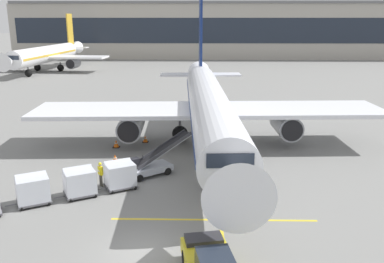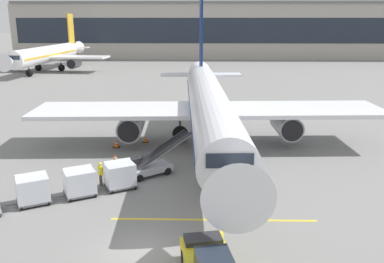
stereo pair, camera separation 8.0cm
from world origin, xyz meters
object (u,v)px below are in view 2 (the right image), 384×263
(ground_crew_by_loader, at_px, (100,172))
(baggage_cart_third, at_px, (32,189))
(safety_cone_wingtip, at_px, (116,144))
(baggage_cart_lead, at_px, (120,174))
(parked_airplane, at_px, (209,105))
(safety_cone_engine_keepout, at_px, (115,159))
(safety_cone_nose_mark, at_px, (146,139))
(distant_airplane, at_px, (47,55))
(ground_crew_by_carts, at_px, (116,171))
(baggage_cart_second, at_px, (79,182))
(belt_loader, at_px, (152,164))

(ground_crew_by_loader, bearing_deg, baggage_cart_third, -141.12)
(safety_cone_wingtip, bearing_deg, baggage_cart_lead, -77.04)
(ground_crew_by_loader, bearing_deg, parked_airplane, 52.68)
(baggage_cart_third, height_order, safety_cone_engine_keepout, baggage_cart_third)
(safety_cone_wingtip, relative_size, safety_cone_nose_mark, 1.10)
(safety_cone_engine_keepout, relative_size, safety_cone_nose_mark, 1.09)
(baggage_cart_lead, bearing_deg, safety_cone_wingtip, 102.96)
(safety_cone_nose_mark, distance_m, distant_airplane, 59.55)
(parked_airplane, relative_size, ground_crew_by_carts, 23.55)
(ground_crew_by_loader, bearing_deg, safety_cone_nose_mark, 80.57)
(baggage_cart_lead, bearing_deg, baggage_cart_second, -150.81)
(parked_airplane, height_order, ground_crew_by_carts, parked_airplane)
(safety_cone_engine_keepout, height_order, safety_cone_nose_mark, safety_cone_engine_keepout)
(parked_airplane, height_order, baggage_cart_second, parked_airplane)
(baggage_cart_second, xyz_separation_m, baggage_cart_third, (-2.61, -1.23, 0.00))
(ground_crew_by_carts, xyz_separation_m, safety_cone_nose_mark, (0.68, 10.14, -0.69))
(ground_crew_by_carts, bearing_deg, ground_crew_by_loader, -163.22)
(belt_loader, height_order, baggage_cart_lead, belt_loader)
(belt_loader, relative_size, baggage_cart_lead, 1.82)
(parked_airplane, xyz_separation_m, baggage_cart_second, (-8.67, -11.75, -2.65))
(safety_cone_wingtip, distance_m, distant_airplane, 59.90)
(belt_loader, distance_m, baggage_cart_lead, 3.20)
(ground_crew_by_carts, height_order, safety_cone_engine_keepout, ground_crew_by_carts)
(safety_cone_engine_keepout, distance_m, distant_airplane, 63.88)
(ground_crew_by_loader, bearing_deg, distant_airplane, 112.89)
(baggage_cart_third, bearing_deg, safety_cone_nose_mark, 68.24)
(baggage_cart_lead, bearing_deg, baggage_cart_third, -152.83)
(baggage_cart_lead, height_order, ground_crew_by_loader, baggage_cart_lead)
(ground_crew_by_carts, distance_m, safety_cone_wingtip, 8.70)
(parked_airplane, height_order, safety_cone_engine_keepout, parked_airplane)
(ground_crew_by_carts, distance_m, safety_cone_engine_keepout, 4.61)
(parked_airplane, bearing_deg, baggage_cart_third, -130.99)
(safety_cone_engine_keepout, relative_size, safety_cone_wingtip, 0.99)
(baggage_cart_lead, xyz_separation_m, baggage_cart_second, (-2.39, -1.34, 0.00))
(baggage_cart_lead, height_order, baggage_cart_third, same)
(baggage_cart_lead, height_order, baggage_cart_second, same)
(belt_loader, distance_m, ground_crew_by_carts, 2.95)
(safety_cone_nose_mark, bearing_deg, safety_cone_engine_keepout, -106.73)
(baggage_cart_third, xyz_separation_m, ground_crew_by_loader, (3.59, 2.90, -0.00))
(parked_airplane, bearing_deg, safety_cone_nose_mark, 176.36)
(ground_crew_by_carts, bearing_deg, parked_airplane, 55.82)
(belt_loader, relative_size, safety_cone_engine_keepout, 7.20)
(ground_crew_by_loader, xyz_separation_m, ground_crew_by_carts, (1.06, 0.32, 0.00))
(parked_airplane, distance_m, safety_cone_engine_keepout, 9.90)
(baggage_cart_third, bearing_deg, parked_airplane, 49.01)
(safety_cone_wingtip, bearing_deg, baggage_cart_third, -103.89)
(parked_airplane, xyz_separation_m, ground_crew_by_loader, (-7.68, -10.08, -2.66))
(baggage_cart_third, relative_size, ground_crew_by_loader, 1.59)
(safety_cone_wingtip, bearing_deg, baggage_cart_second, -91.56)
(baggage_cart_second, relative_size, safety_cone_engine_keepout, 3.96)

